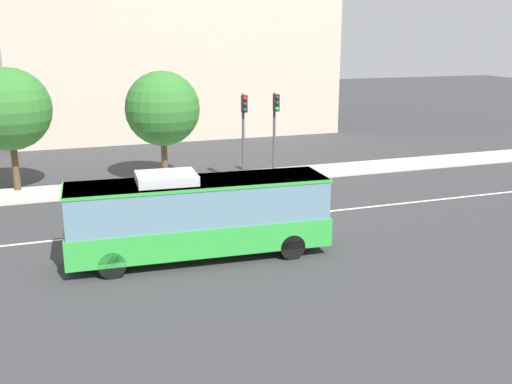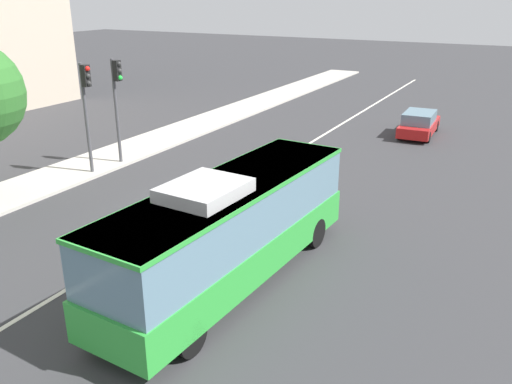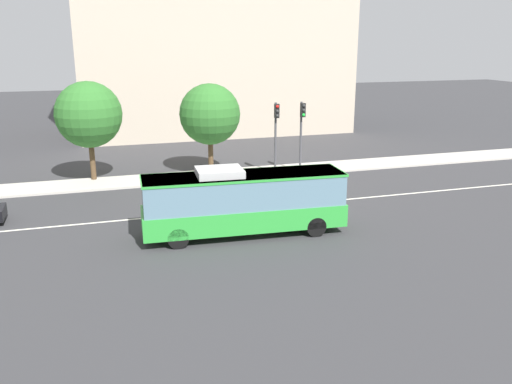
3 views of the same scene
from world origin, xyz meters
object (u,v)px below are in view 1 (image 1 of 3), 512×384
street_tree_kerbside_centre (162,109)px  transit_bus (199,213)px  traffic_light_near_corner (275,121)px  street_tree_kerbside_left (9,109)px  traffic_light_mid_block (244,123)px

street_tree_kerbside_centre → transit_bus: bearing=-95.0°
traffic_light_near_corner → street_tree_kerbside_left: 14.54m
traffic_light_near_corner → traffic_light_mid_block: size_ratio=1.00×
street_tree_kerbside_left → street_tree_kerbside_centre: (8.15, -0.34, -0.25)m
traffic_light_near_corner → street_tree_kerbside_centre: size_ratio=0.80×
traffic_light_near_corner → street_tree_kerbside_centre: (-6.16, 2.02, 0.75)m
transit_bus → traffic_light_near_corner: (7.27, 10.65, 1.75)m
traffic_light_mid_block → street_tree_kerbside_centre: bearing=-110.3°
transit_bus → traffic_light_near_corner: size_ratio=1.95×
transit_bus → traffic_light_near_corner: traffic_light_near_corner is taller
transit_bus → traffic_light_mid_block: size_ratio=1.95×
transit_bus → street_tree_kerbside_centre: bearing=88.4°
transit_bus → street_tree_kerbside_left: 15.05m
transit_bus → street_tree_kerbside_left: street_tree_kerbside_left is taller
traffic_light_mid_block → transit_bus: bearing=-22.8°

